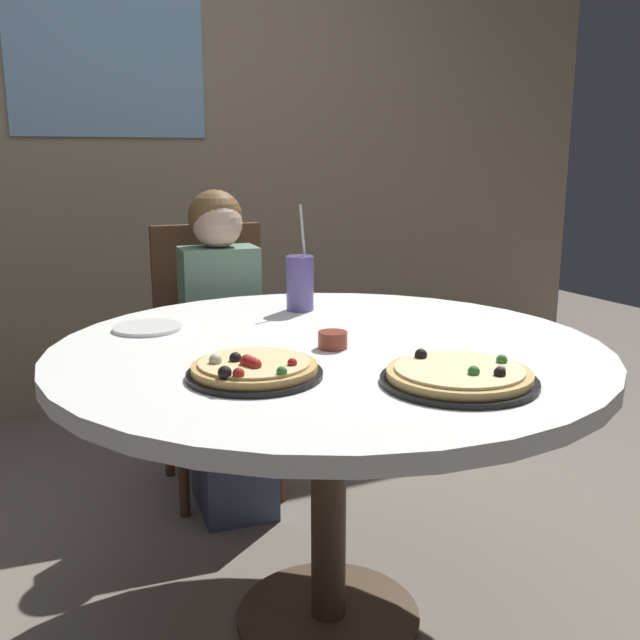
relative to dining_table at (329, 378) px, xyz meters
The scene contains 10 objects.
ground_plane 0.66m from the dining_table, ahead, with size 8.00×8.00×0.00m, color slate.
wall_with_window 2.14m from the dining_table, 90.02° to the left, with size 5.20×0.14×2.90m.
dining_table is the anchor object (origin of this frame).
chair_wooden 0.96m from the dining_table, 89.45° to the left, with size 0.44×0.44×0.95m.
diner_child 0.79m from the dining_table, 90.56° to the left, with size 0.29×0.42×1.08m.
pizza_veggie 0.33m from the dining_table, 146.34° to the right, with size 0.28×0.28×0.05m.
pizza_cheese 0.41m from the dining_table, 76.13° to the right, with size 0.32×0.32×0.05m.
soda_cup 0.44m from the dining_table, 75.70° to the left, with size 0.08×0.08×0.31m.
sauce_bowl 0.11m from the dining_table, 102.58° to the right, with size 0.07×0.07×0.04m, color brown.
plate_small 0.50m from the dining_table, 136.51° to the left, with size 0.18×0.18×0.01m, color white.
Camera 1 is at (-0.76, -1.52, 1.20)m, focal length 40.90 mm.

